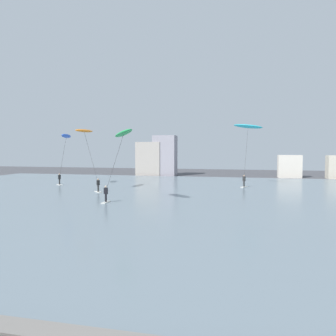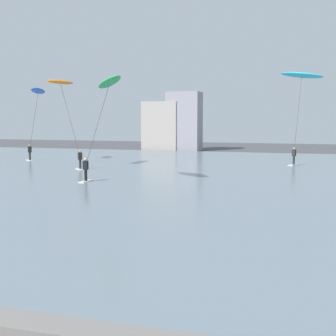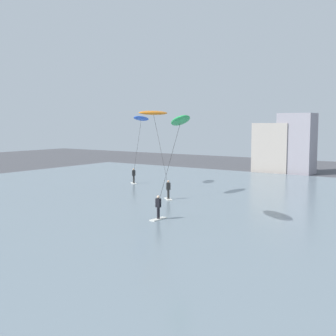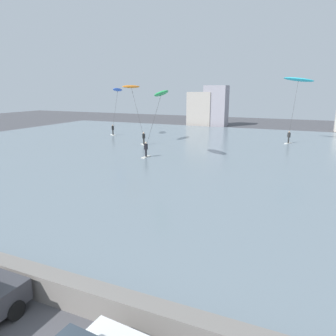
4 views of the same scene
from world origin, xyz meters
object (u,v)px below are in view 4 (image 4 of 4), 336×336
kitesurfer_cyan (298,83)px  kitesurfer_orange (132,90)px  kitesurfer_green (160,98)px  kitesurfer_blue (117,94)px

kitesurfer_cyan → kitesurfer_orange: (-19.60, -9.69, -0.89)m
kitesurfer_green → kitesurfer_blue: size_ratio=0.97×
kitesurfer_blue → kitesurfer_orange: size_ratio=0.97×
kitesurfer_green → kitesurfer_cyan: bearing=55.4°
kitesurfer_blue → kitesurfer_orange: kitesurfer_orange is taller
kitesurfer_green → kitesurfer_cyan: 21.13m
kitesurfer_orange → kitesurfer_cyan: bearing=26.3°
kitesurfer_green → kitesurfer_cyan: size_ratio=0.81×
kitesurfer_cyan → kitesurfer_blue: size_ratio=1.20×
kitesurfer_cyan → kitesurfer_blue: bearing=-169.2°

